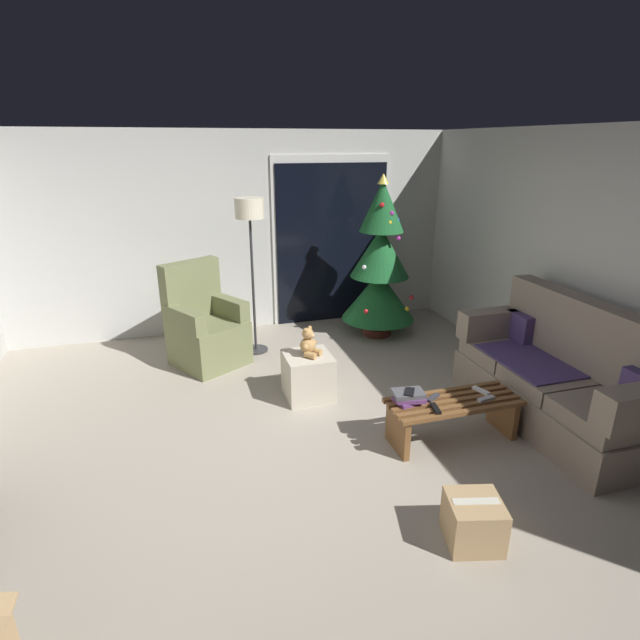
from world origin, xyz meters
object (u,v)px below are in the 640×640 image
at_px(floor_lamp, 250,224).
at_px(coffee_table, 453,413).
at_px(ottoman, 308,376).
at_px(cardboard_box_taped_mid_floor, 473,521).
at_px(remote_black, 436,408).
at_px(christmas_tree, 380,267).
at_px(armchair, 205,329).
at_px(remote_silver, 486,399).
at_px(book_stack, 409,397).
at_px(couch, 559,379).
at_px(cell_phone, 410,392).
at_px(remote_white, 481,391).
at_px(remote_graphite, 433,398).
at_px(teddy_bear_honey, 309,344).

bearing_deg(floor_lamp, coffee_table, -61.95).
distance_m(floor_lamp, ottoman, 1.83).
bearing_deg(floor_lamp, cardboard_box_taped_mid_floor, -77.05).
bearing_deg(remote_black, christmas_tree, 87.41).
height_order(armchair, cardboard_box_taped_mid_floor, armchair).
relative_size(armchair, cardboard_box_taped_mid_floor, 2.86).
distance_m(remote_silver, book_stack, 0.64).
bearing_deg(couch, cell_phone, 178.70).
relative_size(cell_phone, christmas_tree, 0.07).
xyz_separation_m(armchair, cardboard_box_taped_mid_floor, (1.35, -3.20, -0.25)).
distance_m(remote_white, cell_phone, 0.67).
height_order(remote_black, floor_lamp, floor_lamp).
relative_size(floor_lamp, cardboard_box_taped_mid_floor, 4.52).
xyz_separation_m(couch, remote_silver, (-0.80, -0.10, -0.02)).
bearing_deg(couch, remote_white, 177.21).
bearing_deg(armchair, christmas_tree, 6.49).
xyz_separation_m(coffee_table, cardboard_box_taped_mid_floor, (-0.47, -1.04, -0.10)).
relative_size(remote_white, cell_phone, 1.08).
relative_size(remote_silver, christmas_tree, 0.08).
height_order(book_stack, cell_phone, cell_phone).
bearing_deg(cardboard_box_taped_mid_floor, floor_lamp, 102.95).
xyz_separation_m(couch, christmas_tree, (-0.68, 2.39, 0.49)).
xyz_separation_m(remote_graphite, ottoman, (-0.78, 0.99, -0.16)).
distance_m(remote_white, book_stack, 0.66).
bearing_deg(remote_white, remote_silver, -125.70).
bearing_deg(christmas_tree, remote_white, -91.66).
bearing_deg(couch, christmas_tree, 105.99).
height_order(remote_white, cell_phone, cell_phone).
bearing_deg(floor_lamp, couch, -45.34).
bearing_deg(floor_lamp, remote_silver, -58.30).
distance_m(book_stack, armchair, 2.54).
relative_size(coffee_table, cell_phone, 7.64).
relative_size(cell_phone, armchair, 0.13).
bearing_deg(coffee_table, christmas_tree, 81.59).
distance_m(book_stack, ottoman, 1.16).
height_order(remote_silver, remote_black, same).
relative_size(remote_graphite, remote_white, 1.00).
height_order(remote_silver, remote_graphite, same).
height_order(remote_black, ottoman, ottoman).
height_order(cell_phone, teddy_bear_honey, teddy_bear_honey).
relative_size(remote_silver, armchair, 0.14).
bearing_deg(floor_lamp, armchair, -164.16).
xyz_separation_m(book_stack, cell_phone, (-0.00, -0.01, 0.05)).
bearing_deg(remote_graphite, cardboard_box_taped_mid_floor, 132.56).
xyz_separation_m(remote_white, cardboard_box_taped_mid_floor, (-0.75, -1.09, -0.23)).
bearing_deg(book_stack, remote_black, -47.33).
height_order(christmas_tree, floor_lamp, christmas_tree).
bearing_deg(cell_phone, remote_black, -11.73).
distance_m(couch, ottoman, 2.25).
bearing_deg(couch, remote_graphite, 177.87).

